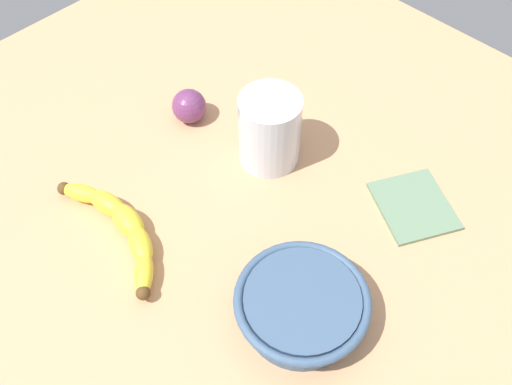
{
  "coord_description": "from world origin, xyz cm",
  "views": [
    {
      "loc": [
        34.63,
        -30.9,
        70.92
      ],
      "look_at": [
        -0.89,
        5.3,
        5.0
      ],
      "focal_mm": 41.08,
      "sensor_mm": 36.0,
      "label": 1
    }
  ],
  "objects_px": {
    "banana": "(120,226)",
    "ceramic_bowl": "(302,306)",
    "plum_fruit": "(189,106)",
    "smoothie_glass": "(270,132)"
  },
  "relations": [
    {
      "from": "banana",
      "to": "ceramic_bowl",
      "type": "bearing_deg",
      "value": -156.29
    },
    {
      "from": "banana",
      "to": "plum_fruit",
      "type": "height_order",
      "value": "plum_fruit"
    },
    {
      "from": "smoothie_glass",
      "to": "plum_fruit",
      "type": "relative_size",
      "value": 2.12
    },
    {
      "from": "banana",
      "to": "plum_fruit",
      "type": "distance_m",
      "value": 0.24
    },
    {
      "from": "smoothie_glass",
      "to": "plum_fruit",
      "type": "distance_m",
      "value": 0.15
    },
    {
      "from": "plum_fruit",
      "to": "smoothie_glass",
      "type": "bearing_deg",
      "value": 11.64
    },
    {
      "from": "banana",
      "to": "plum_fruit",
      "type": "relative_size",
      "value": 4.23
    },
    {
      "from": "ceramic_bowl",
      "to": "plum_fruit",
      "type": "xyz_separation_m",
      "value": [
        -0.36,
        0.14,
        -0.0
      ]
    },
    {
      "from": "ceramic_bowl",
      "to": "plum_fruit",
      "type": "distance_m",
      "value": 0.39
    },
    {
      "from": "smoothie_glass",
      "to": "plum_fruit",
      "type": "height_order",
      "value": "smoothie_glass"
    }
  ]
}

